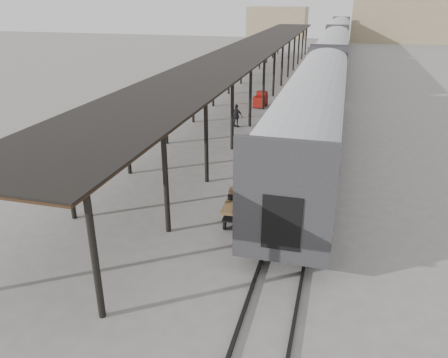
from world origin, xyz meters
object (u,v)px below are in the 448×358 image
Objects in this scene: luggage_tug at (261,100)px; pedestrian at (237,116)px; baggage_cart at (242,205)px; porter at (240,185)px.

luggage_tug is 0.94× the size of pedestrian.
porter is (0.05, -0.65, 1.15)m from baggage_cart.
porter is at bearing -72.18° from luggage_tug.
luggage_tug is at bearing 95.49° from baggage_cart.
baggage_cart is 1.58× the size of pedestrian.
baggage_cart is at bearing 121.74° from pedestrian.
baggage_cart is 1.32m from porter.
porter is at bearing -88.59° from baggage_cart.
luggage_tug is 6.15m from pedestrian.
baggage_cart is 1.67× the size of luggage_tug.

